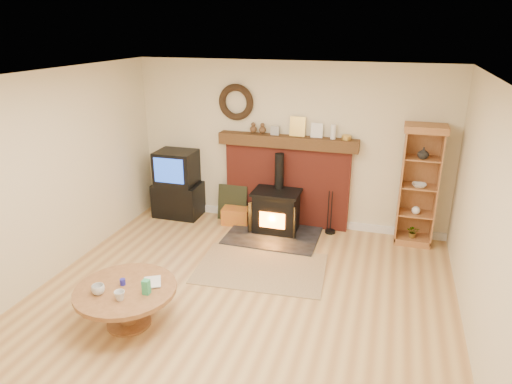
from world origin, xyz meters
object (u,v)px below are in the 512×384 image
(curio_cabinet, at_px, (419,185))
(tv_unit, at_px, (178,185))
(coffee_table, at_px, (126,295))
(wood_stove, at_px, (276,213))

(curio_cabinet, bearing_deg, tv_unit, -178.74)
(coffee_table, bearing_deg, tv_unit, 105.72)
(wood_stove, bearing_deg, tv_unit, 173.61)
(curio_cabinet, relative_size, coffee_table, 1.66)
(wood_stove, xyz_separation_m, curio_cabinet, (2.06, 0.28, 0.57))
(wood_stove, xyz_separation_m, tv_unit, (-1.77, 0.20, 0.21))
(tv_unit, height_order, curio_cabinet, curio_cabinet)
(tv_unit, xyz_separation_m, coffee_table, (0.83, -2.96, -0.17))
(curio_cabinet, height_order, coffee_table, curio_cabinet)
(tv_unit, bearing_deg, curio_cabinet, 1.26)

